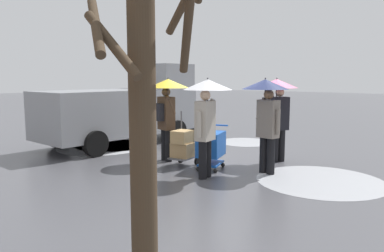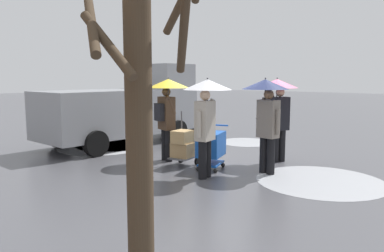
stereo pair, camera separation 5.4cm
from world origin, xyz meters
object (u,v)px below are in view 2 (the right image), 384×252
(cargo_van_parked_right, at_px, (127,107))
(shopping_cart_vendor, at_px, (211,145))
(pedestrian_black_side, at_px, (266,103))
(pedestrian_white_side, at_px, (206,104))
(bare_tree_near, at_px, (143,116))
(hand_dolly_boxes, at_px, (183,145))
(pedestrian_far_side, at_px, (167,100))
(pedestrian_pink_side, at_px, (278,100))

(cargo_van_parked_right, relative_size, shopping_cart_vendor, 5.20)
(pedestrian_black_side, xyz_separation_m, pedestrian_white_side, (0.82, 1.12, 0.00))
(bare_tree_near, bearing_deg, hand_dolly_boxes, -53.06)
(cargo_van_parked_right, xyz_separation_m, pedestrian_black_side, (-5.33, 0.61, 0.41))
(cargo_van_parked_right, distance_m, bare_tree_near, 9.04)
(shopping_cart_vendor, bearing_deg, hand_dolly_boxes, 14.26)
(cargo_van_parked_right, bearing_deg, bare_tree_near, 139.76)
(pedestrian_black_side, xyz_separation_m, bare_tree_near, (-1.55, 5.21, 0.23))
(shopping_cart_vendor, distance_m, pedestrian_far_side, 1.70)
(pedestrian_black_side, relative_size, bare_tree_near, 0.59)
(pedestrian_black_side, height_order, bare_tree_near, bare_tree_near)
(hand_dolly_boxes, relative_size, pedestrian_pink_side, 0.61)
(shopping_cart_vendor, height_order, bare_tree_near, bare_tree_near)
(cargo_van_parked_right, bearing_deg, pedestrian_black_side, 173.48)
(pedestrian_pink_side, relative_size, pedestrian_black_side, 1.00)
(cargo_van_parked_right, relative_size, pedestrian_far_side, 2.52)
(pedestrian_pink_side, relative_size, pedestrian_white_side, 1.00)
(shopping_cart_vendor, xyz_separation_m, hand_dolly_boxes, (0.71, 0.18, -0.05))
(shopping_cart_vendor, height_order, pedestrian_white_side, pedestrian_white_side)
(pedestrian_pink_side, distance_m, pedestrian_white_side, 2.39)
(pedestrian_white_side, distance_m, pedestrian_far_side, 1.82)
(shopping_cart_vendor, bearing_deg, bare_tree_near, 119.80)
(shopping_cart_vendor, bearing_deg, pedestrian_pink_side, -116.79)
(cargo_van_parked_right, bearing_deg, shopping_cart_vendor, 165.38)
(hand_dolly_boxes, relative_size, pedestrian_black_side, 0.61)
(hand_dolly_boxes, height_order, pedestrian_black_side, pedestrian_black_side)
(pedestrian_white_side, bearing_deg, bare_tree_near, 120.09)
(hand_dolly_boxes, bearing_deg, bare_tree_near, 126.94)
(shopping_cart_vendor, relative_size, pedestrian_black_side, 0.49)
(pedestrian_pink_side, xyz_separation_m, pedestrian_far_side, (2.22, 1.70, -0.01))
(pedestrian_white_side, height_order, pedestrian_far_side, same)
(hand_dolly_boxes, xyz_separation_m, bare_tree_near, (-3.42, 4.55, 1.30))
(shopping_cart_vendor, bearing_deg, pedestrian_black_side, -157.66)
(pedestrian_pink_side, xyz_separation_m, bare_tree_near, (-1.86, 6.42, 0.23))
(shopping_cart_vendor, relative_size, hand_dolly_boxes, 0.79)
(pedestrian_far_side, xyz_separation_m, bare_tree_near, (-4.08, 4.72, 0.25))
(bare_tree_near, bearing_deg, pedestrian_black_side, -73.46)
(cargo_van_parked_right, relative_size, hand_dolly_boxes, 4.12)
(hand_dolly_boxes, distance_m, pedestrian_black_side, 2.25)
(pedestrian_pink_side, bearing_deg, pedestrian_black_side, 104.49)
(shopping_cart_vendor, relative_size, pedestrian_far_side, 0.49)
(pedestrian_black_side, bearing_deg, cargo_van_parked_right, -6.52)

